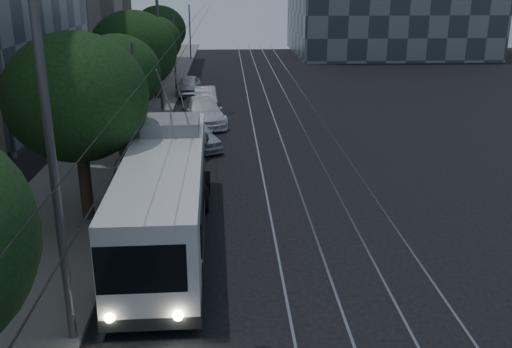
{
  "coord_description": "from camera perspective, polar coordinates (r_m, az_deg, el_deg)",
  "views": [
    {
      "loc": [
        -1.29,
        -15.03,
        8.52
      ],
      "look_at": [
        -0.31,
        4.11,
        1.98
      ],
      "focal_mm": 40.0,
      "sensor_mm": 36.0,
      "label": 1
    }
  ],
  "objects": [
    {
      "name": "sidewalk",
      "position": [
        36.57,
        -12.67,
        5.03
      ],
      "size": [
        5.0,
        90.0,
        0.15
      ],
      "primitive_type": "cube",
      "color": "slate",
      "rests_on": "ground"
    },
    {
      "name": "tree_5",
      "position": [
        51.28,
        -9.6,
        14.02
      ],
      "size": [
        4.52,
        4.52,
        6.49
      ],
      "color": "black",
      "rests_on": "ground"
    },
    {
      "name": "tree_4",
      "position": [
        43.17,
        -10.1,
        12.95
      ],
      "size": [
        3.92,
        3.92,
        6.09
      ],
      "color": "black",
      "rests_on": "ground"
    },
    {
      "name": "trolleybus",
      "position": [
        19.56,
        -8.97,
        -1.91
      ],
      "size": [
        2.79,
        12.17,
        5.63
      ],
      "rotation": [
        0.0,
        0.0,
        0.02
      ],
      "color": "silver",
      "rests_on": "ground"
    },
    {
      "name": "car_white_b",
      "position": [
        35.63,
        -5.32,
        6.23
      ],
      "size": [
        3.34,
        5.81,
        1.58
      ],
      "primitive_type": "imported",
      "rotation": [
        0.0,
        0.0,
        0.22
      ],
      "color": "white",
      "rests_on": "ground"
    },
    {
      "name": "car_white_a",
      "position": [
        30.5,
        -6.17,
        3.97
      ],
      "size": [
        3.39,
        4.74,
        1.5
      ],
      "primitive_type": "imported",
      "rotation": [
        0.0,
        0.0,
        0.41
      ],
      "color": "#BABABE",
      "rests_on": "ground"
    },
    {
      "name": "tree_2",
      "position": [
        28.33,
        -13.68,
        9.68
      ],
      "size": [
        4.16,
        4.16,
        6.16
      ],
      "color": "black",
      "rests_on": "ground"
    },
    {
      "name": "ground",
      "position": [
        17.33,
        1.76,
        -10.62
      ],
      "size": [
        120.0,
        120.0,
        0.0
      ],
      "primitive_type": "plane",
      "color": "black",
      "rests_on": "ground"
    },
    {
      "name": "streetlamp_near",
      "position": [
        12.92,
        -18.76,
        8.86
      ],
      "size": [
        2.6,
        0.44,
        10.88
      ],
      "color": "#58585A",
      "rests_on": "ground"
    },
    {
      "name": "tree_1",
      "position": [
        20.83,
        -17.5,
        7.3
      ],
      "size": [
        5.0,
        5.0,
        6.93
      ],
      "color": "black",
      "rests_on": "ground"
    },
    {
      "name": "car_white_c",
      "position": [
        40.49,
        -5.11,
        7.62
      ],
      "size": [
        1.83,
        4.33,
        1.39
      ],
      "primitive_type": "imported",
      "rotation": [
        0.0,
        0.0,
        0.08
      ],
      "color": "#B1B1B5",
      "rests_on": "ground"
    },
    {
      "name": "pickup_silver",
      "position": [
        26.96,
        -9.22,
        2.16
      ],
      "size": [
        4.33,
        6.92,
        1.78
      ],
      "primitive_type": "imported",
      "rotation": [
        0.0,
        0.0,
        -0.23
      ],
      "color": "#AEB1B6",
      "rests_on": "ground"
    },
    {
      "name": "tree_3",
      "position": [
        36.46,
        -12.18,
        11.97
      ],
      "size": [
        5.37,
        5.37,
        6.85
      ],
      "color": "black",
      "rests_on": "ground"
    },
    {
      "name": "tram_rails",
      "position": [
        36.25,
        3.17,
        5.23
      ],
      "size": [
        4.52,
        90.0,
        0.02
      ],
      "color": "gray",
      "rests_on": "ground"
    },
    {
      "name": "streetlamp_far",
      "position": [
        38.5,
        -9.17,
        15.5
      ],
      "size": [
        2.58,
        0.44,
        10.74
      ],
      "color": "#58585A",
      "rests_on": "ground"
    },
    {
      "name": "overhead_wires",
      "position": [
        35.59,
        -8.99,
        10.46
      ],
      "size": [
        2.23,
        90.0,
        6.0
      ],
      "color": "black",
      "rests_on": "ground"
    },
    {
      "name": "car_white_d",
      "position": [
        45.31,
        -6.77,
        8.79
      ],
      "size": [
        1.93,
        4.29,
        1.43
      ],
      "primitive_type": "imported",
      "rotation": [
        0.0,
        0.0,
        -0.06
      ],
      "color": "silver",
      "rests_on": "ground"
    }
  ]
}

